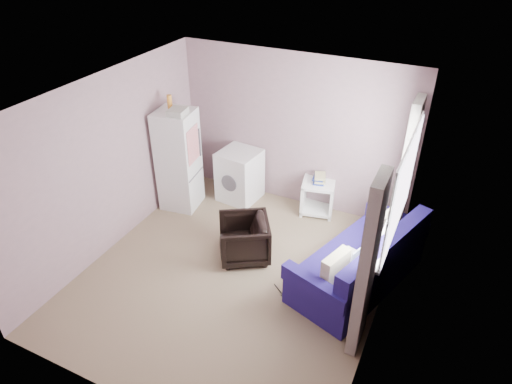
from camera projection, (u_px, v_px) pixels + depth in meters
room at (233, 197)px, 5.53m from camera, size 3.84×4.24×2.54m
armchair at (244, 237)px, 6.34m from camera, size 0.88×0.90×0.69m
fridge at (179, 159)px, 7.23m from camera, size 0.65×0.64×1.88m
washing_machine at (240, 174)px, 7.60m from camera, size 0.68×0.68×0.87m
side_table at (318, 194)px, 7.32m from camera, size 0.60×0.60×0.69m
sofa at (362, 264)px, 5.88m from camera, size 1.49×2.18×0.89m
window_dressing at (389, 214)px, 5.49m from camera, size 0.17×2.62×2.18m
floor_cables at (286, 296)px, 5.85m from camera, size 0.49×0.21×0.01m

